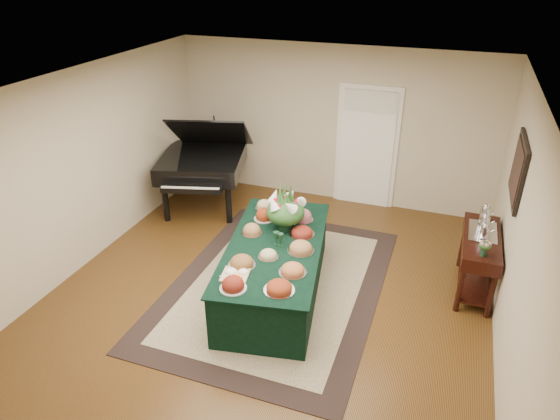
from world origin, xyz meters
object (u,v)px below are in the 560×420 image
(floral_centerpiece, at_px, (285,207))
(mahogany_sideboard, at_px, (480,249))
(grand_piano, at_px, (203,163))
(buffet_table, at_px, (275,269))

(floral_centerpiece, xyz_separation_m, mahogany_sideboard, (2.46, 0.51, -0.42))
(floral_centerpiece, height_order, grand_piano, grand_piano)
(mahogany_sideboard, bearing_deg, grand_piano, 167.67)
(grand_piano, relative_size, mahogany_sideboard, 1.49)
(floral_centerpiece, relative_size, grand_piano, 0.28)
(grand_piano, bearing_deg, mahogany_sideboard, -12.33)
(buffet_table, distance_m, floral_centerpiece, 0.80)
(floral_centerpiece, bearing_deg, grand_piano, 143.42)
(buffet_table, distance_m, grand_piano, 2.82)
(grand_piano, xyz_separation_m, mahogany_sideboard, (4.46, -0.97, -0.20))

